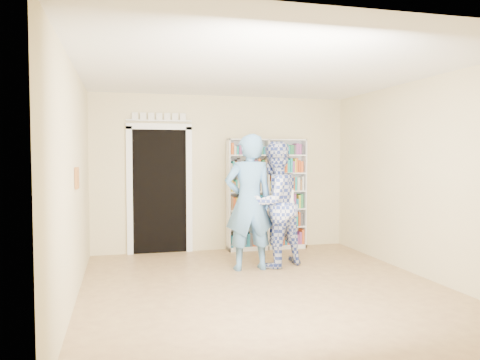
# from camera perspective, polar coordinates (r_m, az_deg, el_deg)

# --- Properties ---
(floor) EXTENTS (5.00, 5.00, 0.00)m
(floor) POSITION_cam_1_polar(r_m,az_deg,el_deg) (6.03, 3.03, -13.00)
(floor) COLOR #8E6644
(floor) RESTS_ON ground
(ceiling) EXTENTS (5.00, 5.00, 0.00)m
(ceiling) POSITION_cam_1_polar(r_m,az_deg,el_deg) (5.89, 3.11, 13.16)
(ceiling) COLOR white
(ceiling) RESTS_ON wall_back
(wall_back) EXTENTS (4.50, 0.00, 4.50)m
(wall_back) POSITION_cam_1_polar(r_m,az_deg,el_deg) (8.22, -2.12, 0.83)
(wall_back) COLOR beige
(wall_back) RESTS_ON floor
(wall_left) EXTENTS (0.00, 5.00, 5.00)m
(wall_left) POSITION_cam_1_polar(r_m,az_deg,el_deg) (5.57, -19.63, -0.38)
(wall_left) COLOR beige
(wall_left) RESTS_ON floor
(wall_right) EXTENTS (0.00, 5.00, 5.00)m
(wall_right) POSITION_cam_1_polar(r_m,az_deg,el_deg) (6.82, 21.43, 0.18)
(wall_right) COLOR beige
(wall_right) RESTS_ON floor
(bookshelf) EXTENTS (1.42, 0.27, 1.95)m
(bookshelf) POSITION_cam_1_polar(r_m,az_deg,el_deg) (8.29, 3.27, -1.68)
(bookshelf) COLOR white
(bookshelf) RESTS_ON floor
(doorway) EXTENTS (1.10, 0.08, 2.43)m
(doorway) POSITION_cam_1_polar(r_m,az_deg,el_deg) (8.05, -9.77, -0.47)
(doorway) COLOR black
(doorway) RESTS_ON floor
(wall_art) EXTENTS (0.03, 0.25, 0.25)m
(wall_art) POSITION_cam_1_polar(r_m,az_deg,el_deg) (5.76, -19.26, 0.23)
(wall_art) COLOR brown
(wall_art) RESTS_ON wall_left
(man_blue) EXTENTS (0.72, 0.48, 1.97)m
(man_blue) POSITION_cam_1_polar(r_m,az_deg,el_deg) (6.78, 1.10, -2.73)
(man_blue) COLOR #5286B8
(man_blue) RESTS_ON floor
(man_plaid) EXTENTS (1.12, 1.02, 1.87)m
(man_plaid) POSITION_cam_1_polar(r_m,az_deg,el_deg) (7.01, 4.18, -2.96)
(man_plaid) COLOR #304294
(man_plaid) RESTS_ON floor
(paper_sheet) EXTENTS (0.21, 0.06, 0.30)m
(paper_sheet) POSITION_cam_1_polar(r_m,az_deg,el_deg) (6.85, 5.80, -2.45)
(paper_sheet) COLOR white
(paper_sheet) RESTS_ON man_plaid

